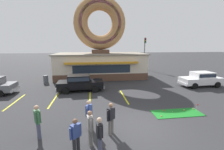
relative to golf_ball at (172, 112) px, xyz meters
The scene contains 23 objects.
ground_plane 3.16m from the golf_ball, 152.01° to the right, with size 160.00×160.00×0.00m, color #2D2D30.
donut_shop_building 13.64m from the golf_ball, 108.44° to the left, with size 12.30×6.75×10.96m.
putting_mat 0.29m from the golf_ball, 38.97° to the right, with size 3.30×1.27×0.03m, color #197523.
mini_donut_near_left 0.96m from the golf_ball, ahead, with size 0.13×0.13×0.04m, color #E5C666.
mini_donut_near_right 1.18m from the golf_ball, 153.76° to the right, with size 0.13×0.13×0.04m, color #A5724C.
mini_donut_mid_left 1.71m from the golf_ball, ahead, with size 0.13×0.13×0.04m, color #A5724C.
mini_donut_mid_centre 0.54m from the golf_ball, 153.67° to the left, with size 0.13×0.13×0.04m, color brown.
golf_ball is the anchor object (origin of this frame).
putting_flag_pin 1.72m from the golf_ball, ahead, with size 0.13×0.01×0.55m.
car_white 8.79m from the golf_ball, 41.36° to the left, with size 4.63×2.12×1.60m.
car_black 8.88m from the golf_ball, 138.27° to the left, with size 4.63×2.13×1.60m.
pedestrian_blue_sweater_man 6.15m from the golf_ball, 147.64° to the right, with size 0.28×0.59×1.63m.
pedestrian_hooded_kid 6.93m from the golf_ball, 152.91° to the right, with size 0.46×0.44×1.57m.
pedestrian_leather_jacket_man 4.99m from the golf_ball, 156.44° to the right, with size 0.46×0.44×1.70m.
pedestrian_clipboard_woman 8.31m from the golf_ball, 167.48° to the right, with size 0.40×0.53×1.71m.
pedestrian_beanie_man 6.22m from the golf_ball, 154.06° to the right, with size 0.31×0.59×1.69m.
pedestrian_crossing_woman 5.83m from the golf_ball, 166.50° to the right, with size 0.37×0.56×1.65m.
trash_bin 14.35m from the golf_ball, 139.27° to the left, with size 0.57×0.57×0.97m.
traffic_light_pole 18.25m from the golf_ball, 76.64° to the left, with size 0.28×0.47×5.80m.
parking_stripe_far_left 12.15m from the golf_ball, 163.17° to the left, with size 0.12×3.60×0.01m, color yellow.
parking_stripe_left 9.31m from the golf_ball, 157.82° to the left, with size 0.12×3.60×0.01m, color yellow.
parking_stripe_mid_left 6.63m from the golf_ball, 147.98° to the left, with size 0.12×3.60×0.01m, color yellow.
parking_stripe_centre 4.39m from the golf_ball, 126.73° to the left, with size 0.12×3.60×0.01m, color yellow.
Camera 1 is at (-2.59, -7.40, 4.54)m, focal length 24.00 mm.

